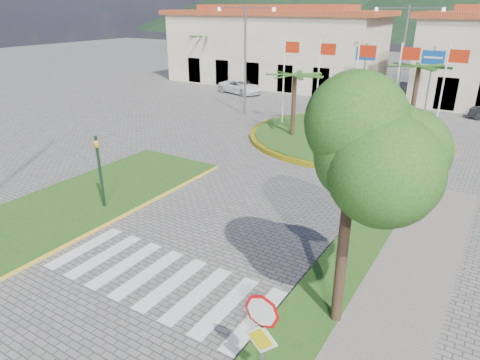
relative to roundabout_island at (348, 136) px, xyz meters
The scene contains 16 objects.
ground 22.00m from the roundabout_island, 90.01° to the right, with size 160.00×160.00×0.00m, color slate.
median_left 17.27m from the roundabout_island, 112.12° to the right, with size 5.00×14.00×0.18m, color #234A15.
crosswalk 18.00m from the roundabout_island, 90.01° to the right, with size 8.00×3.00×0.01m, color silver.
roundabout_island is the anchor object (origin of this frame).
stop_sign 20.69m from the roundabout_island, 76.27° to the right, with size 0.80×0.11×2.65m.
deciduous_tree 18.55m from the roundabout_island, 72.09° to the right, with size 3.60×3.60×6.80m.
traffic_light_left 16.45m from the roundabout_island, 108.56° to the right, with size 0.15×0.18×3.20m.
traffic_light_right 11.11m from the roundabout_island, 65.79° to the right, with size 0.15×0.18×3.20m.
direction_sign_west 9.79m from the roundabout_island, 102.60° to the left, with size 1.60×0.14×5.20m.
direction_sign_east 10.04m from the roundabout_island, 71.53° to the left, with size 1.60×0.14×5.20m.
street_lamp_centre 9.15m from the roundabout_island, 82.91° to the left, with size 4.80×0.16×8.00m.
street_lamp_west 10.19m from the roundabout_island, 167.47° to the left, with size 4.80×0.16×8.00m.
building_left 21.59m from the roundabout_island, 131.19° to the left, with size 23.32×9.54×8.05m.
hill_near_back 108.75m from the roundabout_island, 95.29° to the left, with size 110.00×110.00×16.00m, color black.
white_van 16.62m from the roundabout_island, 146.66° to the left, with size 2.16×4.69×1.30m, color white.
car_dark_a 9.54m from the roundabout_island, 89.83° to the left, with size 1.32×3.27×1.11m, color black.
Camera 1 is at (8.23, -4.19, 7.98)m, focal length 32.00 mm.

